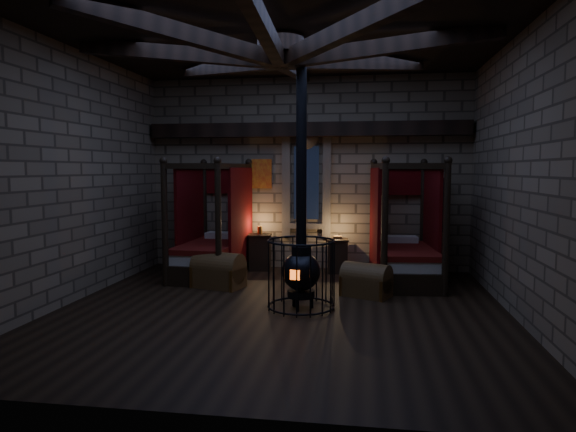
# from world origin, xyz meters

# --- Properties ---
(room) EXTENTS (7.02, 7.02, 4.29)m
(room) POSITION_xyz_m (-0.00, 0.09, 3.74)
(room) COLOR black
(room) RESTS_ON ground
(bed_left) EXTENTS (1.27, 2.27, 2.31)m
(bed_left) POSITION_xyz_m (-1.85, 2.45, 0.57)
(bed_left) COLOR black
(bed_left) RESTS_ON ground
(bed_right) EXTENTS (1.34, 2.29, 2.31)m
(bed_right) POSITION_xyz_m (2.05, 2.39, 0.57)
(bed_right) COLOR black
(bed_right) RESTS_ON ground
(trunk_left) EXTENTS (1.03, 0.80, 0.67)m
(trunk_left) POSITION_xyz_m (-1.41, 1.38, 0.30)
(trunk_left) COLOR brown
(trunk_left) RESTS_ON ground
(trunk_right) EXTENTS (0.94, 0.79, 0.59)m
(trunk_right) POSITION_xyz_m (1.32, 1.10, 0.26)
(trunk_right) COLOR brown
(trunk_right) RESTS_ON ground
(nightstand_left) EXTENTS (0.54, 0.53, 0.96)m
(nightstand_left) POSITION_xyz_m (-0.98, 3.13, 0.41)
(nightstand_left) COLOR black
(nightstand_left) RESTS_ON ground
(nightstand_right) EXTENTS (0.49, 0.47, 0.79)m
(nightstand_right) POSITION_xyz_m (0.71, 3.07, 0.37)
(nightstand_right) COLOR black
(nightstand_right) RESTS_ON ground
(stove) EXTENTS (1.07, 1.07, 4.05)m
(stove) POSITION_xyz_m (0.30, 0.14, 0.65)
(stove) COLOR black
(stove) RESTS_ON ground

